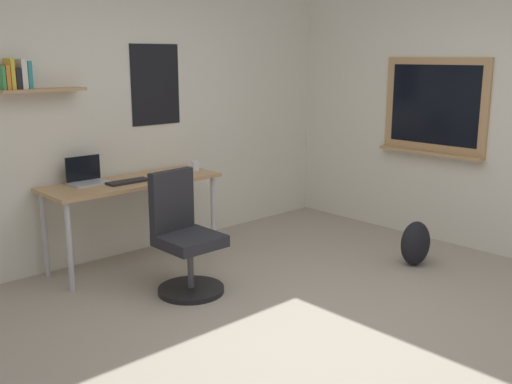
{
  "coord_description": "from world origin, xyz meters",
  "views": [
    {
      "loc": [
        -2.82,
        -2.34,
        1.82
      ],
      "look_at": [
        0.02,
        0.73,
        0.85
      ],
      "focal_mm": 41.55,
      "sensor_mm": 36.0,
      "label": 1
    }
  ],
  "objects_px": {
    "keyboard": "(128,182)",
    "coffee_mug": "(195,166)",
    "computer_mouse": "(156,176)",
    "backpack": "(415,243)",
    "office_chair": "(184,241)",
    "desk": "(132,189)",
    "laptop": "(87,177)"
  },
  "relations": [
    {
      "from": "desk",
      "to": "office_chair",
      "type": "distance_m",
      "value": 0.86
    },
    {
      "from": "desk",
      "to": "keyboard",
      "type": "height_order",
      "value": "keyboard"
    },
    {
      "from": "office_chair",
      "to": "backpack",
      "type": "bearing_deg",
      "value": -26.21
    },
    {
      "from": "desk",
      "to": "computer_mouse",
      "type": "height_order",
      "value": "computer_mouse"
    },
    {
      "from": "computer_mouse",
      "to": "backpack",
      "type": "distance_m",
      "value": 2.37
    },
    {
      "from": "keyboard",
      "to": "office_chair",
      "type": "bearing_deg",
      "value": -87.59
    },
    {
      "from": "computer_mouse",
      "to": "laptop",
      "type": "bearing_deg",
      "value": 159.06
    },
    {
      "from": "desk",
      "to": "laptop",
      "type": "distance_m",
      "value": 0.4
    },
    {
      "from": "keyboard",
      "to": "laptop",
      "type": "bearing_deg",
      "value": 142.13
    },
    {
      "from": "office_chair",
      "to": "computer_mouse",
      "type": "distance_m",
      "value": 0.87
    },
    {
      "from": "office_chair",
      "to": "laptop",
      "type": "relative_size",
      "value": 3.06
    },
    {
      "from": "office_chair",
      "to": "computer_mouse",
      "type": "relative_size",
      "value": 9.13
    },
    {
      "from": "computer_mouse",
      "to": "coffee_mug",
      "type": "xyz_separation_m",
      "value": [
        0.47,
        0.05,
        0.03
      ]
    },
    {
      "from": "laptop",
      "to": "coffee_mug",
      "type": "bearing_deg",
      "value": -8.93
    },
    {
      "from": "desk",
      "to": "backpack",
      "type": "distance_m",
      "value": 2.54
    },
    {
      "from": "backpack",
      "to": "office_chair",
      "type": "bearing_deg",
      "value": 153.79
    },
    {
      "from": "laptop",
      "to": "keyboard",
      "type": "xyz_separation_m",
      "value": [
        0.27,
        -0.21,
        -0.04
      ]
    },
    {
      "from": "keyboard",
      "to": "coffee_mug",
      "type": "bearing_deg",
      "value": 3.8
    },
    {
      "from": "laptop",
      "to": "desk",
      "type": "bearing_deg",
      "value": -21.81
    },
    {
      "from": "desk",
      "to": "office_chair",
      "type": "height_order",
      "value": "office_chair"
    },
    {
      "from": "backpack",
      "to": "laptop",
      "type": "bearing_deg",
      "value": 139.02
    },
    {
      "from": "backpack",
      "to": "desk",
      "type": "bearing_deg",
      "value": 136.18
    },
    {
      "from": "keyboard",
      "to": "coffee_mug",
      "type": "distance_m",
      "value": 0.76
    },
    {
      "from": "office_chair",
      "to": "computer_mouse",
      "type": "xyz_separation_m",
      "value": [
        0.25,
        0.75,
        0.37
      ]
    },
    {
      "from": "desk",
      "to": "coffee_mug",
      "type": "bearing_deg",
      "value": -1.82
    },
    {
      "from": "keyboard",
      "to": "computer_mouse",
      "type": "xyz_separation_m",
      "value": [
        0.28,
        0.0,
        0.01
      ]
    },
    {
      "from": "coffee_mug",
      "to": "computer_mouse",
      "type": "bearing_deg",
      "value": -173.96
    },
    {
      "from": "laptop",
      "to": "coffee_mug",
      "type": "height_order",
      "value": "laptop"
    },
    {
      "from": "keyboard",
      "to": "coffee_mug",
      "type": "xyz_separation_m",
      "value": [
        0.75,
        0.05,
        0.04
      ]
    },
    {
      "from": "office_chair",
      "to": "backpack",
      "type": "xyz_separation_m",
      "value": [
        1.84,
        -0.91,
        -0.21
      ]
    },
    {
      "from": "laptop",
      "to": "computer_mouse",
      "type": "bearing_deg",
      "value": -20.94
    },
    {
      "from": "office_chair",
      "to": "computer_mouse",
      "type": "height_order",
      "value": "office_chair"
    }
  ]
}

